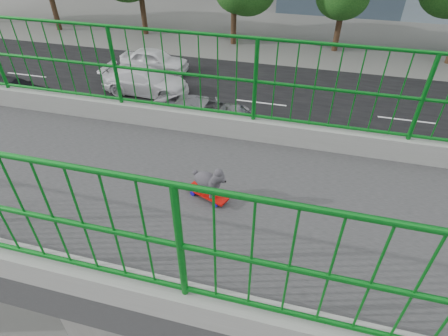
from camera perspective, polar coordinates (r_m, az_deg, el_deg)
road at (r=18.86m, az=4.28°, el=6.22°), size 18.00×90.00×0.02m
footbridge at (r=6.05m, az=-18.75°, el=-14.25°), size 3.00×24.00×7.00m
railing at (r=4.73m, az=-23.50°, el=1.14°), size 3.00×24.00×1.42m
skateboard at (r=4.11m, az=-2.67°, el=-4.18°), size 0.32×0.53×0.07m
poodle at (r=3.95m, az=-2.48°, el=-1.94°), size 0.28×0.43×0.38m
car_2 at (r=18.47m, az=-3.43°, el=8.36°), size 2.64×5.72×1.59m
car_3 at (r=22.77m, az=-12.32°, el=13.34°), size 2.14×5.25×1.52m
car_4 at (r=25.75m, az=-10.98°, el=16.42°), size 1.84×4.58×1.56m
car_6 at (r=16.03m, az=-7.57°, el=2.78°), size 2.41×5.23×1.45m
car_7 at (r=24.28m, az=-30.51°, el=10.39°), size 2.02×4.96×1.44m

